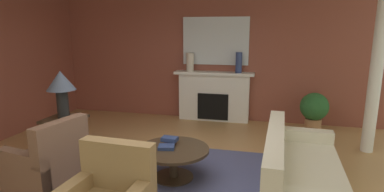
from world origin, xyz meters
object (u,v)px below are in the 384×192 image
at_px(mantel_mirror, 216,41).
at_px(coffee_table, 173,156).
at_px(potted_plant, 314,109).
at_px(fireplace, 214,97).
at_px(table_lamp, 61,85).
at_px(sofa, 299,178).
at_px(armchair_near_window, 48,165).
at_px(vase_mantel_right, 239,63).
at_px(vase_mantel_left, 190,62).
at_px(side_table, 66,136).

height_order(mantel_mirror, coffee_table, mantel_mirror).
relative_size(coffee_table, potted_plant, 1.20).
relative_size(fireplace, table_lamp, 2.40).
xyz_separation_m(mantel_mirror, sofa, (1.58, -3.30, -1.52)).
height_order(armchair_near_window, coffee_table, armchair_near_window).
height_order(vase_mantel_right, vase_mantel_left, vase_mantel_right).
bearing_deg(vase_mantel_right, sofa, -71.75).
bearing_deg(armchair_near_window, potted_plant, 40.15).
relative_size(sofa, side_table, 3.07).
bearing_deg(vase_mantel_left, vase_mantel_right, 0.00).
relative_size(armchair_near_window, coffee_table, 0.95).
height_order(table_lamp, vase_mantel_right, vase_mantel_right).
distance_m(fireplace, mantel_mirror, 1.28).
distance_m(mantel_mirror, table_lamp, 3.53).
distance_m(fireplace, sofa, 3.56).
xyz_separation_m(armchair_near_window, vase_mantel_left, (1.08, 3.54, 1.04)).
distance_m(mantel_mirror, side_table, 3.75).
relative_size(vase_mantel_right, potted_plant, 0.54).
relative_size(coffee_table, vase_mantel_left, 2.39).
relative_size(mantel_mirror, potted_plant, 1.80).
xyz_separation_m(armchair_near_window, table_lamp, (-0.31, 0.83, 0.92)).
bearing_deg(armchair_near_window, side_table, 110.85).
height_order(side_table, vase_mantel_right, vase_mantel_right).
bearing_deg(vase_mantel_left, armchair_near_window, -106.89).
relative_size(fireplace, vase_mantel_left, 4.30).
height_order(sofa, coffee_table, sofa).
bearing_deg(coffee_table, sofa, -6.79).
bearing_deg(side_table, armchair_near_window, -69.15).
bearing_deg(potted_plant, vase_mantel_right, 166.31).
distance_m(vase_mantel_right, vase_mantel_left, 1.10).
bearing_deg(vase_mantel_right, fireplace, 174.88).
bearing_deg(potted_plant, vase_mantel_left, 171.85).
xyz_separation_m(fireplace, armchair_near_window, (-1.63, -3.59, -0.23)).
xyz_separation_m(table_lamp, potted_plant, (4.06, 2.33, -0.73)).
bearing_deg(side_table, vase_mantel_right, 47.49).
bearing_deg(sofa, armchair_near_window, -172.77).
distance_m(coffee_table, vase_mantel_left, 3.14).
xyz_separation_m(sofa, vase_mantel_right, (-1.03, 3.13, 1.06)).
height_order(mantel_mirror, armchair_near_window, mantel_mirror).
bearing_deg(vase_mantel_right, side_table, -132.51).
height_order(fireplace, table_lamp, table_lamp).
relative_size(mantel_mirror, table_lamp, 1.99).
xyz_separation_m(side_table, vase_mantel_left, (1.39, 2.72, 0.94)).
distance_m(fireplace, table_lamp, 3.45).
relative_size(armchair_near_window, vase_mantel_right, 2.10).
distance_m(table_lamp, potted_plant, 4.74).
bearing_deg(vase_mantel_right, table_lamp, -132.51).
xyz_separation_m(mantel_mirror, potted_plant, (2.12, -0.55, -1.32)).
xyz_separation_m(mantel_mirror, vase_mantel_left, (-0.55, -0.17, -0.47)).
relative_size(coffee_table, side_table, 1.43).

